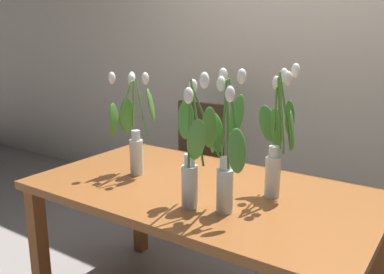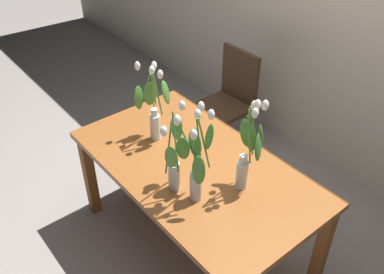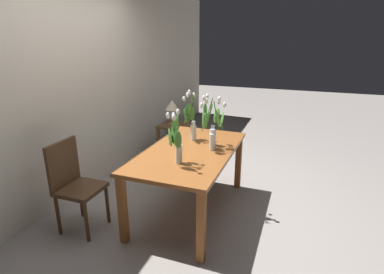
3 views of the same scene
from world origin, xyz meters
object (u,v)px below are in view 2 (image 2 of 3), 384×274
(dining_table, at_px, (195,175))
(tulip_vase_3, at_px, (248,153))
(tulip_vase_0, at_px, (198,168))
(tulip_vase_2, at_px, (177,158))
(dining_chair, at_px, (230,97))
(tulip_vase_1, at_px, (153,108))

(dining_table, distance_m, tulip_vase_3, 0.47)
(dining_table, distance_m, tulip_vase_0, 0.42)
(tulip_vase_2, relative_size, dining_chair, 0.61)
(tulip_vase_0, distance_m, tulip_vase_1, 0.64)
(dining_table, bearing_deg, tulip_vase_1, -176.65)
(tulip_vase_3, bearing_deg, tulip_vase_0, -108.49)
(tulip_vase_1, height_order, dining_chair, tulip_vase_1)
(dining_table, height_order, tulip_vase_1, tulip_vase_1)
(dining_table, height_order, tulip_vase_3, tulip_vase_3)
(dining_table, height_order, dining_chair, dining_chair)
(dining_table, distance_m, tulip_vase_1, 0.51)
(tulip_vase_0, bearing_deg, tulip_vase_3, 71.51)
(tulip_vase_0, height_order, dining_chair, tulip_vase_0)
(tulip_vase_2, bearing_deg, tulip_vase_0, 20.67)
(dining_table, bearing_deg, tulip_vase_2, -63.44)
(tulip_vase_2, bearing_deg, tulip_vase_1, 159.01)
(tulip_vase_3, bearing_deg, dining_chair, 139.72)
(tulip_vase_0, relative_size, tulip_vase_1, 1.10)
(tulip_vase_0, distance_m, tulip_vase_3, 0.30)
(tulip_vase_0, xyz_separation_m, tulip_vase_1, (-0.63, 0.15, 0.01))
(dining_table, xyz_separation_m, tulip_vase_2, (0.11, -0.22, 0.32))
(tulip_vase_0, bearing_deg, dining_table, 143.06)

